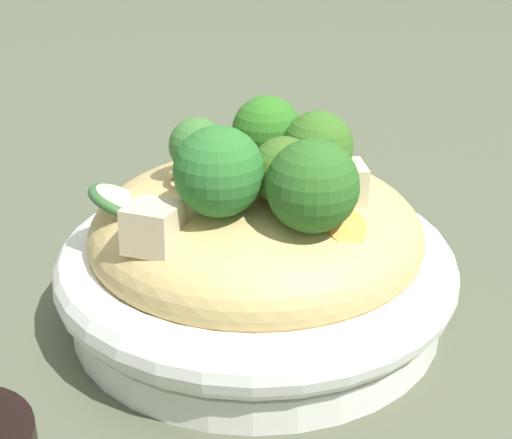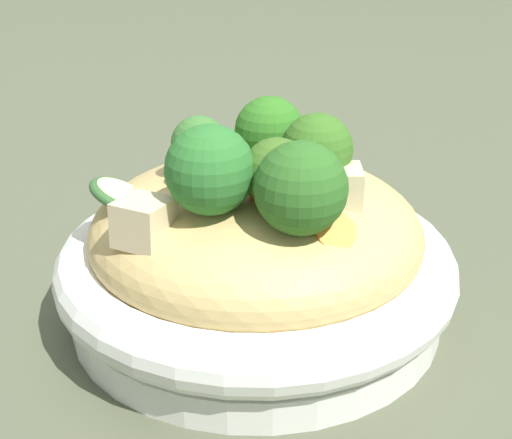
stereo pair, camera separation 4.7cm
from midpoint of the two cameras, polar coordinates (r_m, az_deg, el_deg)
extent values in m
plane|color=#4E533E|center=(0.50, 2.69, -7.24)|extent=(3.00, 3.00, 0.00)
cylinder|color=white|center=(0.50, 2.72, -6.22)|extent=(0.24, 0.24, 0.02)
torus|color=white|center=(0.48, 2.78, -3.39)|extent=(0.26, 0.26, 0.03)
ellipsoid|color=tan|center=(0.47, 2.84, -0.95)|extent=(0.21, 0.21, 0.08)
torus|color=tan|center=(0.46, -0.98, 2.87)|extent=(0.05, 0.05, 0.03)
torus|color=tan|center=(0.51, 2.88, 3.22)|extent=(0.05, 0.05, 0.02)
torus|color=tan|center=(0.48, -1.36, 3.36)|extent=(0.08, 0.08, 0.02)
torus|color=tan|center=(0.47, 2.92, 1.70)|extent=(0.07, 0.07, 0.03)
cone|color=#9AB968|center=(0.47, -1.46, 3.60)|extent=(0.03, 0.03, 0.02)
sphere|color=#3B6F30|center=(0.46, -1.49, 5.81)|extent=(0.05, 0.05, 0.04)
cone|color=#8DAF68|center=(0.42, 4.75, 0.89)|extent=(0.02, 0.02, 0.02)
sphere|color=#3C6421|center=(0.41, 4.86, 3.63)|extent=(0.05, 0.05, 0.04)
cone|color=#90AE6C|center=(0.41, 6.69, -0.85)|extent=(0.03, 0.03, 0.02)
sphere|color=#2C6021|center=(0.40, 6.87, 2.35)|extent=(0.06, 0.06, 0.05)
cone|color=#8EB077|center=(0.47, 3.75, 3.95)|extent=(0.02, 0.02, 0.02)
sphere|color=#2F6E20|center=(0.46, 3.83, 6.81)|extent=(0.06, 0.06, 0.04)
cone|color=#8DB173|center=(0.45, 7.61, 2.63)|extent=(0.03, 0.03, 0.02)
sphere|color=#376721|center=(0.44, 7.78, 5.36)|extent=(0.06, 0.06, 0.04)
cone|color=#9AB970|center=(0.42, -0.63, 0.47)|extent=(0.02, 0.03, 0.02)
sphere|color=#2B6D2B|center=(0.41, -0.65, 3.86)|extent=(0.06, 0.06, 0.05)
cylinder|color=orange|center=(0.44, 8.26, 2.01)|extent=(0.03, 0.03, 0.01)
cylinder|color=orange|center=(0.48, -0.17, 4.91)|extent=(0.03, 0.03, 0.03)
cylinder|color=orange|center=(0.51, 5.12, 5.36)|extent=(0.03, 0.03, 0.03)
cylinder|color=orange|center=(0.42, 4.22, 1.71)|extent=(0.02, 0.03, 0.02)
cylinder|color=orange|center=(0.41, 9.42, -1.03)|extent=(0.03, 0.03, 0.02)
cylinder|color=beige|center=(0.45, 0.32, 3.29)|extent=(0.04, 0.04, 0.02)
torus|color=#355D35|center=(0.45, 0.32, 3.29)|extent=(0.05, 0.05, 0.03)
cylinder|color=beige|center=(0.46, -7.52, 1.75)|extent=(0.05, 0.05, 0.02)
torus|color=#305B2C|center=(0.46, -7.52, 1.75)|extent=(0.06, 0.06, 0.02)
cylinder|color=beige|center=(0.44, 0.76, 2.82)|extent=(0.03, 0.03, 0.02)
torus|color=#315D2D|center=(0.44, 0.76, 2.82)|extent=(0.04, 0.03, 0.03)
cylinder|color=beige|center=(0.43, 7.51, 1.58)|extent=(0.03, 0.03, 0.03)
torus|color=#335B2B|center=(0.43, 7.51, 1.58)|extent=(0.04, 0.03, 0.03)
cube|color=beige|center=(0.41, -5.45, -0.30)|extent=(0.03, 0.03, 0.03)
cube|color=beige|center=(0.44, 9.12, 2.36)|extent=(0.04, 0.04, 0.03)
camera|label=1|loc=(0.02, -87.14, 1.36)|focal=51.74mm
camera|label=2|loc=(0.02, 92.86, -1.36)|focal=51.74mm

